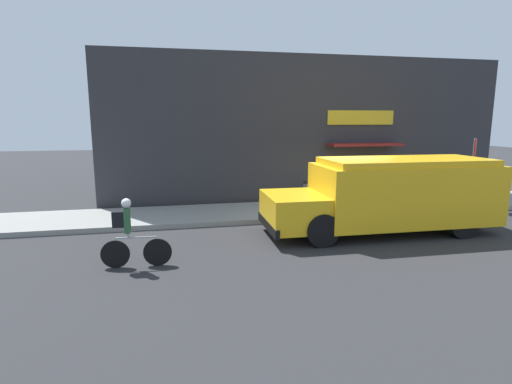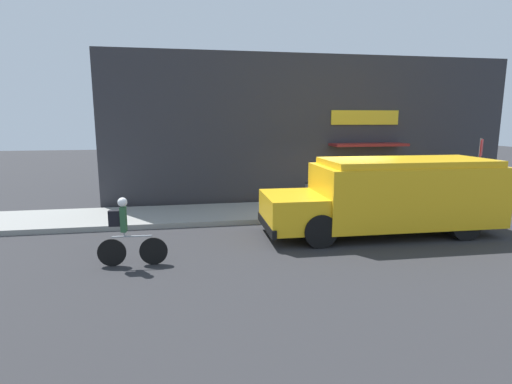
% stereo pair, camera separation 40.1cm
% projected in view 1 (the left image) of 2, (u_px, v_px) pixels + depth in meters
% --- Properties ---
extents(ground_plane, '(70.00, 70.00, 0.00)m').
position_uv_depth(ground_plane, '(341.00, 220.00, 13.40)').
color(ground_plane, '#2B2B2D').
extents(sidewalk, '(28.00, 2.72, 0.17)m').
position_uv_depth(sidewalk, '(326.00, 209.00, 14.69)').
color(sidewalk, gray).
rests_on(sidewalk, ground_plane).
extents(storefront, '(16.45, 1.09, 5.80)m').
position_uv_depth(storefront, '(313.00, 130.00, 15.80)').
color(storefront, '#2D2D33').
rests_on(storefront, ground_plane).
extents(school_bus, '(6.83, 2.81, 2.20)m').
position_uv_depth(school_bus, '(390.00, 194.00, 11.77)').
color(school_bus, yellow).
rests_on(school_bus, ground_plane).
extents(cyclist, '(1.58, 0.21, 1.60)m').
position_uv_depth(cyclist, '(130.00, 234.00, 8.97)').
color(cyclist, black).
rests_on(cyclist, ground_plane).
extents(stop_sign_post, '(0.45, 0.45, 2.49)m').
position_uv_depth(stop_sign_post, '(474.00, 160.00, 14.73)').
color(stop_sign_post, slate).
rests_on(stop_sign_post, sidewalk).
extents(trash_bin, '(0.55, 0.55, 0.88)m').
position_uv_depth(trash_bin, '(310.00, 194.00, 14.79)').
color(trash_bin, slate).
rests_on(trash_bin, sidewalk).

